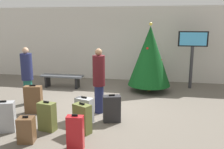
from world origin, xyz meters
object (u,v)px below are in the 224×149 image
(suitcase_3, at_px, (75,133))
(traveller_1, at_px, (99,79))
(suitcase_1, at_px, (4,117))
(suitcase_6, at_px, (84,110))
(traveller_0, at_px, (27,74))
(waiting_bench, at_px, (62,78))
(suitcase_0, at_px, (82,119))
(suitcase_7, at_px, (112,109))
(suitcase_5, at_px, (47,117))
(holiday_tree, at_px, (150,56))
(flight_info_kiosk, at_px, (192,48))
(suitcase_4, at_px, (33,100))
(suitcase_2, at_px, (26,130))

(suitcase_3, bearing_deg, traveller_1, 91.11)
(suitcase_1, relative_size, suitcase_6, 1.11)
(traveller_0, xyz_separation_m, traveller_1, (2.33, -0.33, 0.03))
(waiting_bench, bearing_deg, suitcase_0, -61.39)
(traveller_1, relative_size, suitcase_7, 2.51)
(suitcase_0, distance_m, suitcase_6, 0.61)
(waiting_bench, relative_size, traveller_1, 0.91)
(traveller_1, xyz_separation_m, suitcase_1, (-1.84, -1.61, -0.60))
(suitcase_1, xyz_separation_m, suitcase_5, (0.94, 0.25, -0.02))
(holiday_tree, height_order, flight_info_kiosk, holiday_tree)
(holiday_tree, height_order, suitcase_3, holiday_tree)
(flight_info_kiosk, distance_m, suitcase_5, 5.98)
(suitcase_4, relative_size, suitcase_7, 1.13)
(traveller_0, xyz_separation_m, suitcase_3, (2.37, -2.39, -0.57))
(suitcase_3, bearing_deg, suitcase_5, 143.21)
(flight_info_kiosk, xyz_separation_m, suitcase_2, (-3.84, -5.18, -1.28))
(traveller_1, height_order, suitcase_0, traveller_1)
(traveller_1, distance_m, suitcase_5, 1.74)
(suitcase_3, relative_size, suitcase_7, 1.03)
(flight_info_kiosk, relative_size, suitcase_7, 3.02)
(flight_info_kiosk, bearing_deg, suitcase_0, -122.03)
(suitcase_0, bearing_deg, suitcase_1, -170.91)
(suitcase_7, bearing_deg, waiting_bench, 131.08)
(traveller_0, distance_m, suitcase_0, 2.87)
(holiday_tree, relative_size, flight_info_kiosk, 1.15)
(suitcase_2, distance_m, suitcase_3, 1.11)
(suitcase_3, height_order, suitcase_7, suitcase_3)
(suitcase_5, bearing_deg, suitcase_7, 30.72)
(suitcase_3, bearing_deg, suitcase_2, 175.69)
(suitcase_3, bearing_deg, suitcase_6, 100.04)
(flight_info_kiosk, relative_size, suitcase_5, 3.02)
(traveller_1, bearing_deg, flight_info_kiosk, 49.05)
(holiday_tree, distance_m, suitcase_7, 3.28)
(traveller_0, relative_size, suitcase_5, 2.45)
(suitcase_1, bearing_deg, traveller_1, 41.29)
(traveller_1, height_order, suitcase_4, traveller_1)
(flight_info_kiosk, bearing_deg, suitcase_7, -121.58)
(waiting_bench, distance_m, suitcase_2, 4.45)
(suitcase_5, xyz_separation_m, suitcase_7, (1.36, 0.81, 0.00))
(holiday_tree, bearing_deg, suitcase_3, -104.85)
(suitcase_0, height_order, suitcase_2, suitcase_0)
(suitcase_0, relative_size, suitcase_3, 0.98)
(traveller_1, distance_m, suitcase_1, 2.52)
(holiday_tree, relative_size, suitcase_5, 3.48)
(suitcase_5, relative_size, suitcase_7, 1.00)
(suitcase_5, bearing_deg, suitcase_6, 41.97)
(traveller_1, bearing_deg, suitcase_4, -167.67)
(flight_info_kiosk, relative_size, traveller_1, 1.20)
(suitcase_5, bearing_deg, traveller_0, 130.28)
(flight_info_kiosk, bearing_deg, suitcase_4, -141.73)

